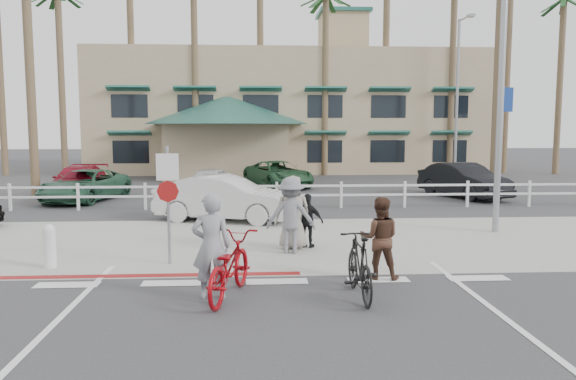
{
  "coord_description": "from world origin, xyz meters",
  "views": [
    {
      "loc": [
        -0.43,
        -10.04,
        3.0
      ],
      "look_at": [
        0.38,
        3.35,
        1.5
      ],
      "focal_mm": 35.0,
      "sensor_mm": 36.0,
      "label": 1
    }
  ],
  "objects": [
    {
      "name": "palm_10",
      "position": [
        -10.0,
        15.0,
        6.0
      ],
      "size": [
        4.0,
        4.0,
        12.0
      ],
      "primitive_type": null,
      "color": "#143519",
      "rests_on": "ground"
    },
    {
      "name": "sign_post",
      "position": [
        -2.3,
        2.2,
        1.45
      ],
      "size": [
        0.5,
        0.1,
        2.9
      ],
      "primitive_type": null,
      "color": "gray",
      "rests_on": "ground"
    },
    {
      "name": "lot_car_3",
      "position": [
        8.54,
        13.41,
        0.74
      ],
      "size": [
        3.0,
        4.76,
        1.48
      ],
      "primitive_type": "imported",
      "rotation": [
        0.0,
        0.0,
        0.35
      ],
      "color": "black",
      "rests_on": "ground"
    },
    {
      "name": "bike_black",
      "position": [
        1.41,
        -0.5,
        0.58
      ],
      "size": [
        0.59,
        1.94,
        1.16
      ],
      "primitive_type": "imported",
      "rotation": [
        0.0,
        0.0,
        3.17
      ],
      "color": "black",
      "rests_on": "ground"
    },
    {
      "name": "lot_car_0",
      "position": [
        -7.35,
        13.25,
        0.64
      ],
      "size": [
        3.16,
        4.98,
        1.28
      ],
      "primitive_type": "imported",
      "rotation": [
        0.0,
        0.0,
        -0.24
      ],
      "color": "#27543C",
      "rests_on": "ground"
    },
    {
      "name": "lot_car_2",
      "position": [
        -2.42,
        14.47,
        0.63
      ],
      "size": [
        2.22,
        3.91,
        1.25
      ],
      "primitive_type": "imported",
      "rotation": [
        0.0,
        0.0,
        -0.21
      ],
      "color": "beige",
      "rests_on": "ground"
    },
    {
      "name": "sidewalk_plaza",
      "position": [
        0.0,
        4.5,
        0.01
      ],
      "size": [
        22.0,
        7.0,
        0.01
      ],
      "primitive_type": "cube",
      "color": "gray",
      "rests_on": "ground"
    },
    {
      "name": "ground",
      "position": [
        0.0,
        0.0,
        0.0
      ],
      "size": [
        140.0,
        140.0,
        0.0
      ],
      "primitive_type": "plane",
      "color": "#333335"
    },
    {
      "name": "rider_black",
      "position": [
        2.04,
        0.73,
        0.82
      ],
      "size": [
        0.9,
        0.77,
        1.64
      ],
      "primitive_type": "imported",
      "rotation": [
        0.0,
        0.0,
        2.95
      ],
      "color": "#42281C",
      "rests_on": "ground"
    },
    {
      "name": "streetlight_1",
      "position": [
        12.0,
        24.0,
        4.75
      ],
      "size": [
        0.6,
        2.0,
        9.5
      ],
      "primitive_type": null,
      "color": "gray",
      "rests_on": "ground"
    },
    {
      "name": "lot_car_1",
      "position": [
        -7.94,
        14.35,
        0.68
      ],
      "size": [
        2.19,
        4.8,
        1.36
      ],
      "primitive_type": "imported",
      "rotation": [
        0.0,
        0.0,
        0.06
      ],
      "color": "maroon",
      "rests_on": "ground"
    },
    {
      "name": "info_sign",
      "position": [
        14.0,
        22.0,
        2.8
      ],
      "size": [
        1.2,
        0.16,
        5.6
      ],
      "primitive_type": null,
      "color": "navy",
      "rests_on": "ground"
    },
    {
      "name": "palm_1",
      "position": [
        -12.0,
        25.0,
        6.5
      ],
      "size": [
        4.0,
        4.0,
        13.0
      ],
      "primitive_type": null,
      "color": "#143519",
      "rests_on": "ground"
    },
    {
      "name": "palm_6",
      "position": [
        8.0,
        26.0,
        8.5
      ],
      "size": [
        4.0,
        4.0,
        17.0
      ],
      "primitive_type": null,
      "color": "#143519",
      "rests_on": "ground"
    },
    {
      "name": "bike_path",
      "position": [
        0.0,
        -2.0,
        0.0
      ],
      "size": [
        12.0,
        16.0,
        0.01
      ],
      "primitive_type": "cube",
      "color": "#333335",
      "rests_on": "ground"
    },
    {
      "name": "palm_9",
      "position": [
        19.0,
        25.0,
        6.5
      ],
      "size": [
        4.0,
        4.0,
        13.0
      ],
      "primitive_type": null,
      "color": "#143519",
      "rests_on": "ground"
    },
    {
      "name": "palm_8",
      "position": [
        16.0,
        26.0,
        7.5
      ],
      "size": [
        4.0,
        4.0,
        15.0
      ],
      "primitive_type": null,
      "color": "#143519",
      "rests_on": "ground"
    },
    {
      "name": "palm_7",
      "position": [
        12.0,
        25.0,
        7.0
      ],
      "size": [
        4.0,
        4.0,
        14.0
      ],
      "primitive_type": null,
      "color": "#143519",
      "rests_on": "ground"
    },
    {
      "name": "bollard_0",
      "position": [
        -4.8,
        2.0,
        0.47
      ],
      "size": [
        0.26,
        0.26,
        0.95
      ],
      "primitive_type": null,
      "color": "silver",
      "rests_on": "ground"
    },
    {
      "name": "pedestrian_a",
      "position": [
        0.43,
        3.13,
        0.91
      ],
      "size": [
        1.25,
        0.82,
        1.82
      ],
      "primitive_type": "imported",
      "rotation": [
        0.0,
        0.0,
        3.02
      ],
      "color": "slate",
      "rests_on": "ground"
    },
    {
      "name": "lot_car_5",
      "position": [
        0.77,
        18.05,
        0.66
      ],
      "size": [
        3.8,
        5.2,
        1.31
      ],
      "primitive_type": "imported",
      "rotation": [
        0.0,
        0.0,
        0.39
      ],
      "color": "#224D2E",
      "rests_on": "ground"
    },
    {
      "name": "car_white_sedan",
      "position": [
        -1.36,
        7.89,
        0.74
      ],
      "size": [
        4.74,
        2.8,
        1.48
      ],
      "primitive_type": "imported",
      "rotation": [
        0.0,
        0.0,
        1.28
      ],
      "color": "silver",
      "rests_on": "ground"
    },
    {
      "name": "palm_11",
      "position": [
        11.0,
        16.0,
        7.0
      ],
      "size": [
        4.0,
        4.0,
        14.0
      ],
      "primitive_type": null,
      "color": "#143519",
      "rests_on": "ground"
    },
    {
      "name": "building",
      "position": [
        2.0,
        31.0,
        5.65
      ],
      "size": [
        28.0,
        16.0,
        11.3
      ],
      "primitive_type": null,
      "color": "tan",
      "rests_on": "ground"
    },
    {
      "name": "palm_3",
      "position": [
        -4.0,
        25.0,
        7.0
      ],
      "size": [
        4.0,
        4.0,
        14.0
      ],
      "primitive_type": null,
      "color": "#143519",
      "rests_on": "ground"
    },
    {
      "name": "pedestrian_b",
      "position": [
        0.52,
        3.59,
        0.92
      ],
      "size": [
        0.9,
        0.59,
        1.83
      ],
      "primitive_type": "imported",
      "rotation": [
        0.0,
        0.0,
        3.14
      ],
      "color": "gray",
      "rests_on": "ground"
    },
    {
      "name": "palm_2",
      "position": [
        -8.0,
        26.0,
        8.0
      ],
      "size": [
        4.0,
        4.0,
        16.0
      ],
      "primitive_type": null,
      "color": "#143519",
      "rests_on": "ground"
    },
    {
      "name": "bike_red",
      "position": [
        -0.89,
        -0.34,
        0.57
      ],
      "size": [
        1.28,
        2.29,
        1.14
      ],
      "primitive_type": "imported",
      "rotation": [
        0.0,
        0.0,
        2.88
      ],
      "color": "maroon",
      "rests_on": "ground"
    },
    {
      "name": "pedestrian_child",
      "position": [
        0.9,
        3.68,
        0.68
      ],
      "size": [
        0.86,
        0.65,
        1.36
      ],
      "primitive_type": "imported",
      "rotation": [
        0.0,
        0.0,
        2.69
      ],
      "color": "black",
      "rests_on": "ground"
    },
    {
      "name": "palm_4",
      "position": [
        0.0,
        26.0,
        7.5
      ],
      "size": [
        4.0,
        4.0,
        15.0
      ],
      "primitive_type": null,
      "color": "#143519",
      "rests_on": "ground"
    },
    {
      "name": "rider_red",
      "position": [
        -1.18,
        -0.38,
        0.94
      ],
      "size": [
        0.72,
        0.5,
        1.88
      ],
      "primitive_type": "imported",
      "rotation": [
        0.0,
        0.0,
        3.22
      ],
      "color": "gray",
      "rests_on": "ground"
    },
    {
      "name": "streetlight_0",
      "position": [
        6.5,
        5.5,
        4.5
      ],
      "size": [
        0.6,
        2.0,
        9.0
      ],
      "primitive_type": null,
      "color": "gray",
      "rests_on": "ground"
    },
    {
      "name": "parking_lot",
      "position": [
        0.0,
        18.0,
        0.0
      ],
      "size": [
        50.0,
        16.0,
        0.01
      ],
      "primitive_type": "cube",
      "color": "#333335",
      "rests_on": "ground"
    },
    {
      "name": "curb_red",
      "position": [
        -3.0,
        1.2,
        0.01
      ],
      "size": [
        7.0,
        0.25,
        0.02
      ],
      "primitive_type": "cube",
      "color": "maroon",
      "rests_on": "ground"
    },
    {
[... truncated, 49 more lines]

